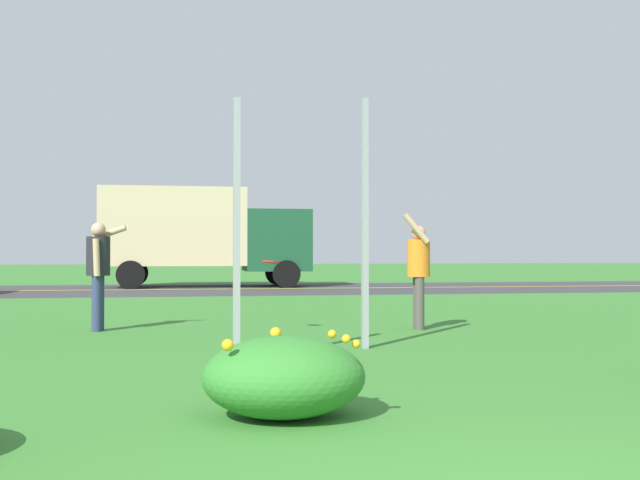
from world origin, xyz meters
TOP-DOWN VIEW (x-y plane):
  - ground_plane at (0.00, 10.74)m, footprint 120.00×120.00m
  - highway_strip at (0.00, 21.49)m, footprint 120.00×7.63m
  - highway_center_stripe at (0.00, 21.49)m, footprint 120.00×0.16m
  - daylily_clump_mid_left at (-0.81, 2.78)m, footprint 1.14×1.01m
  - sign_post_near_path at (-0.95, 5.48)m, footprint 0.07×0.10m
  - sign_post_by_roadside at (0.64, 6.47)m, footprint 0.07×0.10m
  - person_thrower_dark_shirt at (-2.70, 9.14)m, footprint 0.57×0.51m
  - person_catcher_orange_shirt at (1.95, 8.55)m, footprint 0.46×0.51m
  - frisbee_red at (-0.26, 8.54)m, footprint 0.24×0.24m
  - box_truck_dark_green at (-0.88, 23.21)m, footprint 6.70×2.46m

SIDE VIEW (x-z plane):
  - ground_plane at x=0.00m, z-range 0.00..0.00m
  - highway_strip at x=0.00m, z-range 0.00..0.01m
  - highway_center_stripe at x=0.00m, z-range 0.01..0.01m
  - daylily_clump_mid_left at x=-0.81m, z-range -0.02..0.59m
  - person_catcher_orange_shirt at x=1.95m, z-range 0.06..1.78m
  - person_thrower_dark_shirt at x=-2.70m, z-range 0.15..1.73m
  - frisbee_red at x=-0.26m, z-range 0.97..1.03m
  - sign_post_near_path at x=-0.95m, z-range 0.00..2.74m
  - sign_post_by_roadside at x=0.64m, z-range 0.00..2.98m
  - box_truck_dark_green at x=-0.88m, z-range 0.20..3.40m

